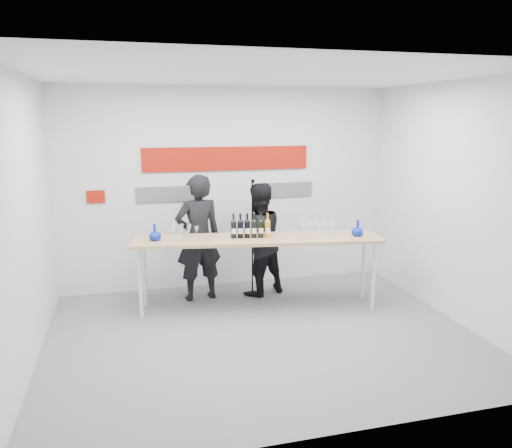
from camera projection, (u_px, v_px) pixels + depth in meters
name	position (u px, v px, depth m)	size (l,w,h in m)	color
ground	(262.00, 335.00, 5.96)	(5.00, 5.00, 0.00)	slate
back_wall	(227.00, 188.00, 7.54)	(5.00, 0.04, 3.00)	silver
signage	(224.00, 168.00, 7.43)	(3.38, 0.02, 0.79)	#A11406
tasting_table	(258.00, 243.00, 6.63)	(3.35, 1.18, 0.99)	tan
wine_bottles	(251.00, 226.00, 6.58)	(0.53, 0.16, 0.33)	black
decanter_left	(155.00, 232.00, 6.44)	(0.16, 0.16, 0.21)	#081F9F
decanter_right	(358.00, 228.00, 6.69)	(0.16, 0.16, 0.21)	#081F9F
glasses_left	(184.00, 233.00, 6.50)	(0.36, 0.27, 0.18)	silver
glasses_right	(318.00, 230.00, 6.67)	(0.48, 0.29, 0.18)	silver
presenter_left	(198.00, 238.00, 6.99)	(0.65, 0.43, 1.79)	black
presenter_right	(258.00, 239.00, 7.21)	(0.80, 0.62, 1.64)	black
mic_stand	(252.00, 260.00, 7.22)	(0.20, 0.20, 1.71)	black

